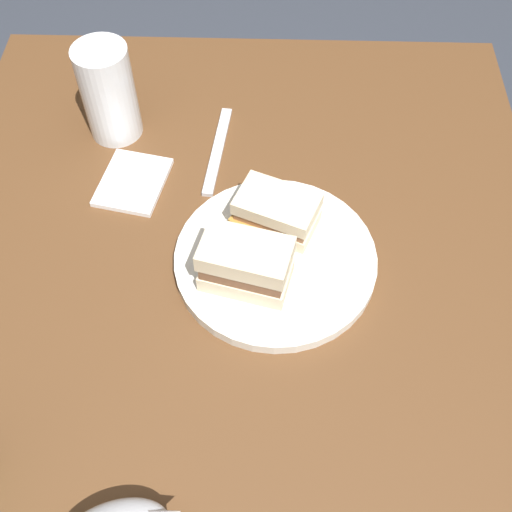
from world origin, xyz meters
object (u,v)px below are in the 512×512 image
(sandwich_half_right, at_px, (246,264))
(fork, at_px, (218,150))
(pint_glass, at_px, (110,97))
(napkin, at_px, (133,182))
(plate, at_px, (275,260))
(sandwich_half_left, at_px, (277,212))

(sandwich_half_right, height_order, fork, sandwich_half_right)
(pint_glass, height_order, napkin, pint_glass)
(plate, relative_size, sandwich_half_right, 2.18)
(sandwich_half_left, height_order, fork, sandwich_half_left)
(plate, bearing_deg, sandwich_half_right, 136.05)
(sandwich_half_right, relative_size, napkin, 1.12)
(sandwich_half_left, xyz_separation_m, napkin, (0.08, 0.21, -0.04))
(pint_glass, bearing_deg, plate, -134.43)
(napkin, bearing_deg, fork, -60.47)
(plate, xyz_separation_m, fork, (0.20, 0.09, -0.01))
(plate, bearing_deg, sandwich_half_left, -0.35)
(sandwich_half_left, distance_m, sandwich_half_right, 0.10)
(napkin, bearing_deg, sandwich_half_right, -135.09)
(sandwich_half_right, height_order, napkin, sandwich_half_right)
(fork, bearing_deg, napkin, 125.61)
(sandwich_half_right, xyz_separation_m, pint_glass, (0.29, 0.21, 0.01))
(napkin, height_order, fork, napkin)
(pint_glass, relative_size, fork, 0.84)
(sandwich_half_left, distance_m, napkin, 0.23)
(sandwich_half_left, bearing_deg, plate, 179.65)
(plate, xyz_separation_m, pint_glass, (0.25, 0.25, 0.06))
(pint_glass, relative_size, napkin, 1.37)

